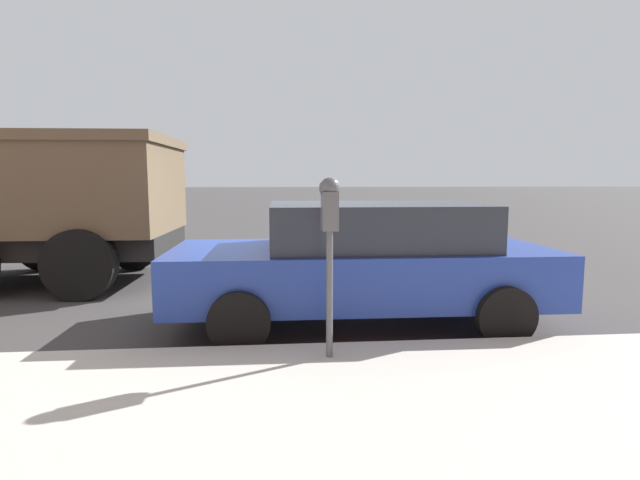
# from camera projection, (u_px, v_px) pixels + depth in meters

# --- Properties ---
(ground_plane) EXTENTS (220.00, 220.00, 0.00)m
(ground_plane) POSITION_uv_depth(u_px,v_px,m) (304.00, 303.00, 7.10)
(ground_plane) COLOR #3D3A3A
(parking_meter) EXTENTS (0.21, 0.19, 1.62)m
(parking_meter) POSITION_uv_depth(u_px,v_px,m) (330.00, 221.00, 4.38)
(parking_meter) COLOR #4C5156
(parking_meter) RESTS_ON sidewalk
(car_blue) EXTENTS (2.11, 4.50, 1.46)m
(car_blue) POSITION_uv_depth(u_px,v_px,m) (365.00, 261.00, 6.01)
(car_blue) COLOR navy
(car_blue) RESTS_ON ground_plane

